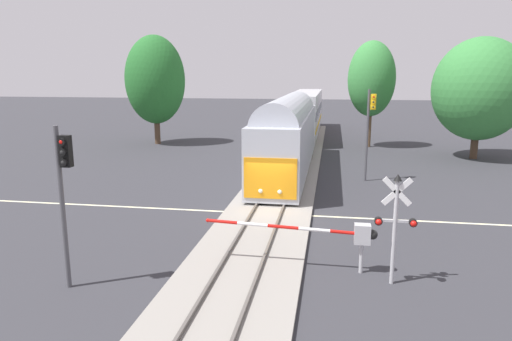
{
  "coord_description": "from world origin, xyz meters",
  "views": [
    {
      "loc": [
        3.07,
        -22.41,
        6.96
      ],
      "look_at": [
        -0.81,
        1.07,
        2.0
      ],
      "focal_mm": 32.56,
      "sensor_mm": 36.0,
      "label": 1
    }
  ],
  "objects_px": {
    "crossing_gate_near": "(341,234)",
    "pine_left_background": "(155,80)",
    "crossing_signal_mast": "(396,218)",
    "traffic_signal_near_left": "(64,182)",
    "commuter_train": "(299,120)",
    "traffic_signal_far_side": "(370,120)",
    "elm_centre_background": "(372,79)",
    "maple_right_background": "(480,89)"
  },
  "relations": [
    {
      "from": "crossing_signal_mast",
      "to": "pine_left_background",
      "type": "distance_m",
      "value": 35.54
    },
    {
      "from": "crossing_gate_near",
      "to": "traffic_signal_far_side",
      "type": "xyz_separation_m",
      "value": [
        1.96,
        14.92,
        2.6
      ]
    },
    {
      "from": "crossing_gate_near",
      "to": "traffic_signal_near_left",
      "type": "xyz_separation_m",
      "value": [
        -8.79,
        -2.77,
        2.2
      ]
    },
    {
      "from": "commuter_train",
      "to": "crossing_signal_mast",
      "type": "bearing_deg",
      "value": -79.25
    },
    {
      "from": "crossing_signal_mast",
      "to": "maple_right_background",
      "type": "bearing_deg",
      "value": 69.45
    },
    {
      "from": "commuter_train",
      "to": "crossing_signal_mast",
      "type": "height_order",
      "value": "commuter_train"
    },
    {
      "from": "commuter_train",
      "to": "traffic_signal_far_side",
      "type": "height_order",
      "value": "traffic_signal_far_side"
    },
    {
      "from": "traffic_signal_near_left",
      "to": "pine_left_background",
      "type": "bearing_deg",
      "value": 106.2
    },
    {
      "from": "traffic_signal_near_left",
      "to": "maple_right_background",
      "type": "height_order",
      "value": "maple_right_background"
    },
    {
      "from": "crossing_signal_mast",
      "to": "maple_right_background",
      "type": "relative_size",
      "value": 0.38
    },
    {
      "from": "crossing_signal_mast",
      "to": "pine_left_background",
      "type": "bearing_deg",
      "value": 123.75
    },
    {
      "from": "traffic_signal_near_left",
      "to": "traffic_signal_far_side",
      "type": "bearing_deg",
      "value": 58.71
    },
    {
      "from": "pine_left_background",
      "to": "commuter_train",
      "type": "bearing_deg",
      "value": -7.35
    },
    {
      "from": "crossing_gate_near",
      "to": "elm_centre_background",
      "type": "bearing_deg",
      "value": 84.13
    },
    {
      "from": "traffic_signal_far_side",
      "to": "traffic_signal_near_left",
      "type": "bearing_deg",
      "value": -121.29
    },
    {
      "from": "traffic_signal_far_side",
      "to": "crossing_signal_mast",
      "type": "bearing_deg",
      "value": -90.88
    },
    {
      "from": "traffic_signal_far_side",
      "to": "pine_left_background",
      "type": "bearing_deg",
      "value": 145.43
    },
    {
      "from": "traffic_signal_near_left",
      "to": "crossing_gate_near",
      "type": "bearing_deg",
      "value": 17.47
    },
    {
      "from": "crossing_signal_mast",
      "to": "elm_centre_background",
      "type": "xyz_separation_m",
      "value": [
        1.38,
        30.79,
        4.17
      ]
    },
    {
      "from": "crossing_gate_near",
      "to": "maple_right_background",
      "type": "relative_size",
      "value": 0.63
    },
    {
      "from": "traffic_signal_far_side",
      "to": "pine_left_background",
      "type": "relative_size",
      "value": 0.56
    },
    {
      "from": "pine_left_background",
      "to": "traffic_signal_near_left",
      "type": "bearing_deg",
      "value": -73.8
    },
    {
      "from": "commuter_train",
      "to": "traffic_signal_near_left",
      "type": "xyz_separation_m",
      "value": [
        -5.29,
        -29.51,
        0.82
      ]
    },
    {
      "from": "crossing_gate_near",
      "to": "elm_centre_background",
      "type": "height_order",
      "value": "elm_centre_background"
    },
    {
      "from": "crossing_signal_mast",
      "to": "pine_left_background",
      "type": "height_order",
      "value": "pine_left_background"
    },
    {
      "from": "traffic_signal_far_side",
      "to": "elm_centre_background",
      "type": "relative_size",
      "value": 0.6
    },
    {
      "from": "maple_right_background",
      "to": "pine_left_background",
      "type": "relative_size",
      "value": 0.92
    },
    {
      "from": "crossing_signal_mast",
      "to": "traffic_signal_near_left",
      "type": "relative_size",
      "value": 0.7
    },
    {
      "from": "pine_left_background",
      "to": "elm_centre_background",
      "type": "relative_size",
      "value": 1.07
    },
    {
      "from": "traffic_signal_far_side",
      "to": "maple_right_background",
      "type": "xyz_separation_m",
      "value": [
        9.37,
        9.98,
        1.73
      ]
    },
    {
      "from": "traffic_signal_near_left",
      "to": "maple_right_background",
      "type": "distance_m",
      "value": 34.27
    },
    {
      "from": "pine_left_background",
      "to": "elm_centre_background",
      "type": "xyz_separation_m",
      "value": [
        20.99,
        1.43,
        0.11
      ]
    },
    {
      "from": "crossing_signal_mast",
      "to": "elm_centre_background",
      "type": "distance_m",
      "value": 31.1
    },
    {
      "from": "traffic_signal_near_left",
      "to": "elm_centre_background",
      "type": "distance_m",
      "value": 35.0
    },
    {
      "from": "pine_left_background",
      "to": "crossing_signal_mast",
      "type": "bearing_deg",
      "value": -56.25
    },
    {
      "from": "commuter_train",
      "to": "crossing_gate_near",
      "type": "relative_size",
      "value": 6.82
    },
    {
      "from": "crossing_gate_near",
      "to": "pine_left_background",
      "type": "height_order",
      "value": "pine_left_background"
    },
    {
      "from": "crossing_signal_mast",
      "to": "traffic_signal_near_left",
      "type": "height_order",
      "value": "traffic_signal_near_left"
    },
    {
      "from": "crossing_signal_mast",
      "to": "pine_left_background",
      "type": "xyz_separation_m",
      "value": [
        -19.62,
        29.35,
        4.06
      ]
    },
    {
      "from": "crossing_gate_near",
      "to": "crossing_signal_mast",
      "type": "height_order",
      "value": "crossing_signal_mast"
    },
    {
      "from": "crossing_gate_near",
      "to": "pine_left_background",
      "type": "distance_m",
      "value": 34.1
    },
    {
      "from": "traffic_signal_near_left",
      "to": "elm_centre_background",
      "type": "bearing_deg",
      "value": 70.09
    }
  ]
}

